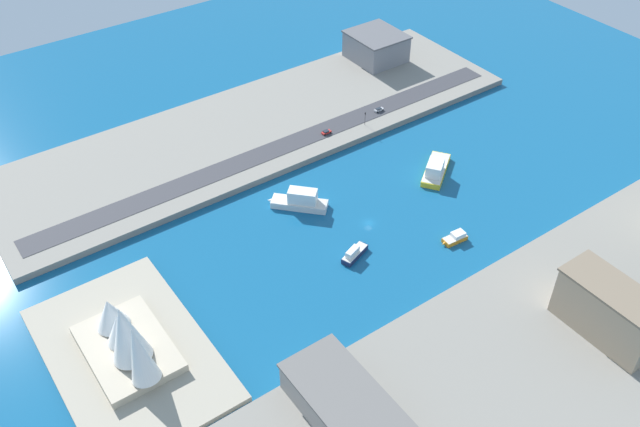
{
  "coord_description": "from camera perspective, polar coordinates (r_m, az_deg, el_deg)",
  "views": [
    {
      "loc": [
        -151.66,
        130.11,
        172.45
      ],
      "look_at": [
        13.25,
        13.34,
        2.26
      ],
      "focal_mm": 38.8,
      "sensor_mm": 36.0,
      "label": 1
    }
  ],
  "objects": [
    {
      "name": "sedan_silver",
      "position": [
        323.74,
        4.88,
        8.54
      ],
      "size": [
        1.81,
        4.61,
        1.52
      ],
      "color": "black",
      "rests_on": "road_strip"
    },
    {
      "name": "quay_east",
      "position": [
        315.75,
        -5.04,
        7.14
      ],
      "size": [
        70.0,
        240.0,
        2.81
      ],
      "primitive_type": "cube",
      "color": "gray",
      "rests_on": "ground_plane"
    },
    {
      "name": "traffic_light_waterfront",
      "position": [
        311.62,
        3.74,
        7.98
      ],
      "size": [
        0.36,
        0.36,
        6.5
      ],
      "color": "black",
      "rests_on": "quay_east"
    },
    {
      "name": "apartment_midrise_tan",
      "position": [
        233.11,
        22.77,
        -7.4
      ],
      "size": [
        33.27,
        14.93,
        18.66
      ],
      "color": "tan",
      "rests_on": "quay_west"
    },
    {
      "name": "road_strip",
      "position": [
        299.89,
        -2.95,
        5.61
      ],
      "size": [
        10.98,
        228.0,
        0.15
      ],
      "primitive_type": "cube",
      "color": "#38383D",
      "rests_on": "quay_east"
    },
    {
      "name": "ferry_white_commuter",
      "position": [
        269.0,
        -1.64,
        1.08
      ],
      "size": [
        20.46,
        19.96,
        8.12
      ],
      "color": "silver",
      "rests_on": "ground_plane"
    },
    {
      "name": "patrol_launch_navy",
      "position": [
        249.02,
        2.87,
        -3.28
      ],
      "size": [
        7.67,
        13.73,
        4.5
      ],
      "color": "#1E284C",
      "rests_on": "ground_plane"
    },
    {
      "name": "carpark_squat_concrete",
      "position": [
        199.14,
        2.13,
        -15.63
      ],
      "size": [
        40.08,
        19.56,
        10.21
      ],
      "color": "gray",
      "rests_on": "quay_west"
    },
    {
      "name": "ferry_yellow_fast",
      "position": [
        289.91,
        9.51,
        3.64
      ],
      "size": [
        20.12,
        23.63,
        7.58
      ],
      "color": "yellow",
      "rests_on": "ground_plane"
    },
    {
      "name": "peninsula_point",
      "position": [
        226.67,
        -15.46,
        -11.09
      ],
      "size": [
        72.36,
        45.25,
        2.0
      ],
      "primitive_type": "cube",
      "color": "#A89E89",
      "rests_on": "ground_plane"
    },
    {
      "name": "quay_west",
      "position": [
        226.65,
        16.89,
        -11.33
      ],
      "size": [
        70.0,
        240.0,
        2.81
      ],
      "primitive_type": "cube",
      "color": "gray",
      "rests_on": "ground_plane"
    },
    {
      "name": "park_tree_cluster",
      "position": [
        243.6,
        21.97,
        -5.97
      ],
      "size": [
        11.85,
        20.15,
        8.83
      ],
      "color": "brown",
      "rests_on": "quay_west"
    },
    {
      "name": "water_taxi_orange",
      "position": [
        259.91,
        11.09,
        -1.98
      ],
      "size": [
        4.89,
        10.7,
        3.4
      ],
      "color": "orange",
      "rests_on": "ground_plane"
    },
    {
      "name": "opera_landmark",
      "position": [
        218.77,
        -15.72,
        -9.84
      ],
      "size": [
        36.47,
        24.09,
        22.48
      ],
      "color": "#BCAD93",
      "rests_on": "peninsula_point"
    },
    {
      "name": "warehouse_low_gray",
      "position": [
        365.99,
        4.65,
        13.58
      ],
      "size": [
        27.03,
        24.97,
        13.86
      ],
      "color": "gray",
      "rests_on": "quay_east"
    },
    {
      "name": "pickup_red",
      "position": [
        306.86,
        0.52,
        6.74
      ],
      "size": [
        2.09,
        4.45,
        1.48
      ],
      "color": "black",
      "rests_on": "road_strip"
    },
    {
      "name": "ground_plane",
      "position": [
        263.95,
        4.03,
        -0.81
      ],
      "size": [
        440.0,
        440.0,
        0.0
      ],
      "primitive_type": "plane",
      "color": "#145684"
    }
  ]
}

